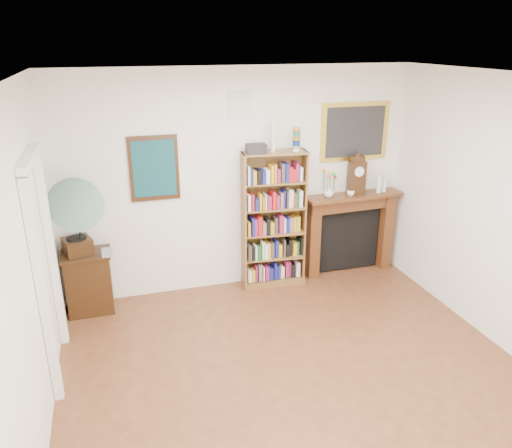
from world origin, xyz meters
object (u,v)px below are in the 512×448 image
Objects in this scene: fireplace at (349,226)px; bottle_left at (379,184)px; flower_vase at (329,192)px; bottle_right at (384,184)px; side_cabinet at (89,282)px; bookshelf at (274,213)px; mantel_clock at (357,176)px; gramophone at (72,213)px; cd_stack at (107,252)px; teacup at (351,193)px.

bottle_left reaches higher than fireplace.
bottle_right reaches higher than flower_vase.
side_cabinet is at bearing -179.30° from bottle_left.
fireplace is (1.12, 0.07, -0.33)m from bookshelf.
bookshelf is at bearing -177.22° from mantel_clock.
bookshelf is at bearing -13.17° from gramophone.
bookshelf is 1.51× the size of fireplace.
mantel_clock is at bearing 179.56° from bottle_right.
fireplace is at bearing 168.15° from bottle_left.
bookshelf is at bearing -179.03° from fireplace.
side_cabinet is 3.99m from bottle_right.
gramophone is at bearing -174.41° from mantel_clock.
gramophone is at bearing 177.29° from cd_stack.
teacup is at bearing 3.83° from bookshelf.
bottle_right is (1.57, 0.01, 0.24)m from bookshelf.
teacup is (-0.07, -0.10, 0.51)m from fireplace.
fireplace is 2.65× the size of mantel_clock.
cd_stack is 3.16m from teacup.
gramophone reaches higher than cd_stack.
bookshelf is at bearing 179.69° from bottle_left.
fireplace is 3.22m from cd_stack.
cd_stack is 2.87m from flower_vase.
gramophone reaches higher than bottle_left.
bottle_right is at bearing -14.91° from gramophone.
bottle_right is at bearing 0.58° from flower_vase.
fireplace is 0.73m from bottle_right.
bottle_right reaches higher than cd_stack.
side_cabinet is 0.78× the size of gramophone.
bookshelf reaches higher than gramophone.
bottle_left is (0.43, 0.03, 0.08)m from teacup.
mantel_clock is 0.44m from flower_vase.
side_cabinet is at bearing -172.94° from bookshelf.
gramophone is 3.56m from mantel_clock.
flower_vase is at bearing 1.12° from side_cabinet.
fireplace is 13.85× the size of teacup.
side_cabinet is at bearing -176.69° from mantel_clock.
cd_stack is 1.22× the size of teacup.
bookshelf is at bearing 5.83° from cd_stack.
flower_vase is at bearing 5.68° from bookshelf.
teacup is 0.49× the size of bottle_right.
mantel_clock is (1.15, 0.01, 0.39)m from bookshelf.
fireplace is at bearing 10.33° from flower_vase.
flower_vase is 0.31m from teacup.
teacup reaches higher than fireplace.
mantel_clock is (0.03, -0.06, 0.72)m from fireplace.
bottle_right reaches higher than side_cabinet.
bottle_left is (1.48, -0.01, 0.26)m from bookshelf.
side_cabinet is 3.18m from flower_vase.
mantel_clock is 2.57× the size of bottle_right.
teacup is at bearing -152.15° from mantel_clock.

